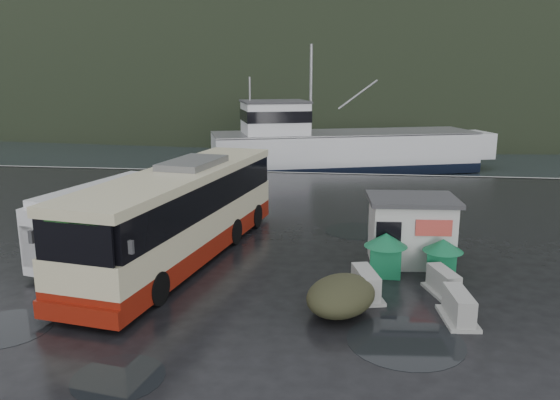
# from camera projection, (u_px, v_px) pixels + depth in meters

# --- Properties ---
(ground) EXTENTS (160.00, 160.00, 0.00)m
(ground) POSITION_uv_depth(u_px,v_px,m) (236.00, 271.00, 19.56)
(ground) COLOR black
(ground) RESTS_ON ground
(harbor_water) EXTENTS (300.00, 180.00, 0.02)m
(harbor_water) POSITION_uv_depth(u_px,v_px,m) (334.00, 104.00, 125.83)
(harbor_water) COLOR black
(harbor_water) RESTS_ON ground
(quay_edge) EXTENTS (160.00, 0.60, 1.50)m
(quay_edge) POSITION_uv_depth(u_px,v_px,m) (294.00, 173.00, 38.88)
(quay_edge) COLOR #999993
(quay_edge) RESTS_ON ground
(headland) EXTENTS (780.00, 540.00, 570.00)m
(headland) POSITION_uv_depth(u_px,v_px,m) (364.00, 88.00, 259.84)
(headland) COLOR black
(headland) RESTS_ON ground
(coach_bus) EXTENTS (5.31, 13.31, 3.67)m
(coach_bus) POSITION_uv_depth(u_px,v_px,m) (184.00, 257.00, 21.02)
(coach_bus) COLOR beige
(coach_bus) RESTS_ON ground
(white_van) EXTENTS (3.75, 7.05, 2.81)m
(white_van) POSITION_uv_depth(u_px,v_px,m) (112.00, 256.00, 21.21)
(white_van) COLOR silver
(white_van) RESTS_ON ground
(waste_bin_left) EXTENTS (1.13, 1.13, 1.52)m
(waste_bin_left) POSITION_uv_depth(u_px,v_px,m) (384.00, 274.00, 19.23)
(waste_bin_left) COLOR #11643B
(waste_bin_left) RESTS_ON ground
(waste_bin_right) EXTENTS (1.19, 1.19, 1.39)m
(waste_bin_right) POSITION_uv_depth(u_px,v_px,m) (441.00, 277.00, 18.95)
(waste_bin_right) COLOR #11643B
(waste_bin_right) RESTS_ON ground
(dome_tent) EXTENTS (2.73, 3.17, 1.05)m
(dome_tent) POSITION_uv_depth(u_px,v_px,m) (341.00, 312.00, 16.21)
(dome_tent) COLOR #31311D
(dome_tent) RESTS_ON ground
(ticket_kiosk) EXTENTS (3.36, 2.64, 2.50)m
(ticket_kiosk) POSITION_uv_depth(u_px,v_px,m) (409.00, 262.00, 20.50)
(ticket_kiosk) COLOR #BCBCB7
(ticket_kiosk) RESTS_ON ground
(jersey_barrier_a) EXTENTS (1.03, 1.80, 0.86)m
(jersey_barrier_a) POSITION_uv_depth(u_px,v_px,m) (457.00, 320.00, 15.66)
(jersey_barrier_a) COLOR #999993
(jersey_barrier_a) RESTS_ON ground
(jersey_barrier_b) EXTENTS (1.26, 1.90, 0.87)m
(jersey_barrier_b) POSITION_uv_depth(u_px,v_px,m) (365.00, 296.00, 17.32)
(jersey_barrier_b) COLOR #999993
(jersey_barrier_b) RESTS_ON ground
(jersey_barrier_c) EXTENTS (1.24, 1.76, 0.80)m
(jersey_barrier_c) POSITION_uv_depth(u_px,v_px,m) (442.00, 293.00, 17.57)
(jersey_barrier_c) COLOR #999993
(jersey_barrier_c) RESTS_ON ground
(fishing_trawler) EXTENTS (27.27, 14.03, 10.72)m
(fishing_trawler) POSITION_uv_depth(u_px,v_px,m) (345.00, 155.00, 47.39)
(fishing_trawler) COLOR silver
(fishing_trawler) RESTS_ON ground
(puddles) EXTENTS (13.80, 15.45, 0.01)m
(puddles) POSITION_uv_depth(u_px,v_px,m) (272.00, 299.00, 17.08)
(puddles) COLOR black
(puddles) RESTS_ON ground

